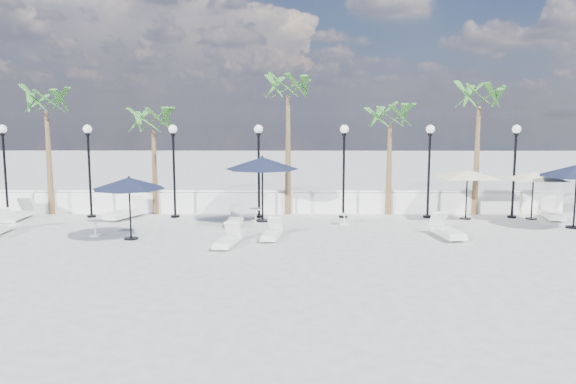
{
  "coord_description": "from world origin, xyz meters",
  "views": [
    {
      "loc": [
        1.38,
        -16.48,
        4.25
      ],
      "look_at": [
        1.23,
        3.4,
        1.5
      ],
      "focal_mm": 35.0,
      "sensor_mm": 36.0,
      "label": 1
    }
  ],
  "objects_px": {
    "lounger_7": "(551,213)",
    "lounger_3": "(126,212)",
    "lounger_1": "(18,214)",
    "lounger_2": "(227,240)",
    "parasol_navy_mid": "(262,164)",
    "parasol_cream_sq_b": "(534,172)",
    "parasol_navy_left": "(129,184)",
    "parasol_cream_sq_a": "(468,170)",
    "lounger_4": "(235,220)",
    "lounger_6": "(447,231)",
    "lounger_5": "(272,233)"
  },
  "relations": [
    {
      "from": "lounger_7",
      "to": "lounger_3",
      "type": "bearing_deg",
      "value": -170.96
    },
    {
      "from": "lounger_5",
      "to": "parasol_navy_left",
      "type": "relative_size",
      "value": 0.67
    },
    {
      "from": "lounger_5",
      "to": "parasol_cream_sq_a",
      "type": "xyz_separation_m",
      "value": [
        7.82,
        3.79,
        1.81
      ]
    },
    {
      "from": "lounger_4",
      "to": "lounger_5",
      "type": "bearing_deg",
      "value": -57.85
    },
    {
      "from": "parasol_navy_mid",
      "to": "parasol_cream_sq_a",
      "type": "height_order",
      "value": "parasol_navy_mid"
    },
    {
      "from": "lounger_5",
      "to": "lounger_1",
      "type": "bearing_deg",
      "value": 169.88
    },
    {
      "from": "lounger_3",
      "to": "parasol_navy_left",
      "type": "relative_size",
      "value": 0.91
    },
    {
      "from": "parasol_navy_left",
      "to": "parasol_cream_sq_a",
      "type": "distance_m",
      "value": 13.23
    },
    {
      "from": "lounger_4",
      "to": "lounger_6",
      "type": "distance_m",
      "value": 7.9
    },
    {
      "from": "lounger_3",
      "to": "lounger_4",
      "type": "bearing_deg",
      "value": 6.96
    },
    {
      "from": "parasol_navy_left",
      "to": "parasol_navy_mid",
      "type": "relative_size",
      "value": 0.84
    },
    {
      "from": "lounger_3",
      "to": "parasol_navy_mid",
      "type": "relative_size",
      "value": 0.76
    },
    {
      "from": "lounger_7",
      "to": "parasol_navy_mid",
      "type": "bearing_deg",
      "value": -168.38
    },
    {
      "from": "parasol_cream_sq_b",
      "to": "parasol_cream_sq_a",
      "type": "bearing_deg",
      "value": 180.0
    },
    {
      "from": "lounger_4",
      "to": "parasol_cream_sq_b",
      "type": "relative_size",
      "value": 0.4
    },
    {
      "from": "lounger_1",
      "to": "parasol_navy_left",
      "type": "height_order",
      "value": "parasol_navy_left"
    },
    {
      "from": "lounger_3",
      "to": "parasol_navy_mid",
      "type": "distance_m",
      "value": 6.05
    },
    {
      "from": "parasol_navy_mid",
      "to": "parasol_navy_left",
      "type": "bearing_deg",
      "value": -142.48
    },
    {
      "from": "lounger_1",
      "to": "lounger_2",
      "type": "bearing_deg",
      "value": -26.87
    },
    {
      "from": "parasol_navy_mid",
      "to": "parasol_cream_sq_b",
      "type": "xyz_separation_m",
      "value": [
        10.99,
        0.51,
        -0.38
      ]
    },
    {
      "from": "parasol_navy_mid",
      "to": "parasol_cream_sq_b",
      "type": "height_order",
      "value": "parasol_navy_mid"
    },
    {
      "from": "lounger_7",
      "to": "parasol_cream_sq_b",
      "type": "xyz_separation_m",
      "value": [
        -0.83,
        -0.02,
        1.7
      ]
    },
    {
      "from": "lounger_1",
      "to": "lounger_2",
      "type": "relative_size",
      "value": 1.11
    },
    {
      "from": "parasol_cream_sq_b",
      "to": "lounger_2",
      "type": "bearing_deg",
      "value": -157.56
    },
    {
      "from": "lounger_4",
      "to": "parasol_cream_sq_a",
      "type": "bearing_deg",
      "value": 8.6
    },
    {
      "from": "parasol_cream_sq_b",
      "to": "lounger_3",
      "type": "bearing_deg",
      "value": 179.93
    },
    {
      "from": "lounger_7",
      "to": "lounger_2",
      "type": "bearing_deg",
      "value": -149.76
    },
    {
      "from": "lounger_2",
      "to": "lounger_5",
      "type": "bearing_deg",
      "value": 48.8
    },
    {
      "from": "lounger_3",
      "to": "lounger_5",
      "type": "bearing_deg",
      "value": -8.42
    },
    {
      "from": "parasol_navy_left",
      "to": "parasol_cream_sq_a",
      "type": "bearing_deg",
      "value": 16.93
    },
    {
      "from": "lounger_3",
      "to": "lounger_5",
      "type": "height_order",
      "value": "lounger_3"
    },
    {
      "from": "lounger_2",
      "to": "lounger_6",
      "type": "bearing_deg",
      "value": 20.56
    },
    {
      "from": "lounger_1",
      "to": "parasol_cream_sq_a",
      "type": "xyz_separation_m",
      "value": [
        18.28,
        0.28,
        1.77
      ]
    },
    {
      "from": "parasol_navy_left",
      "to": "parasol_cream_sq_b",
      "type": "distance_m",
      "value": 15.82
    },
    {
      "from": "lounger_4",
      "to": "parasol_navy_left",
      "type": "distance_m",
      "value": 4.51
    },
    {
      "from": "lounger_2",
      "to": "lounger_3",
      "type": "bearing_deg",
      "value": 143.95
    },
    {
      "from": "lounger_6",
      "to": "parasol_cream_sq_b",
      "type": "bearing_deg",
      "value": 29.44
    },
    {
      "from": "lounger_1",
      "to": "lounger_3",
      "type": "xyz_separation_m",
      "value": [
        4.32,
        0.3,
        0.03
      ]
    },
    {
      "from": "lounger_7",
      "to": "parasol_cream_sq_a",
      "type": "distance_m",
      "value": 3.93
    },
    {
      "from": "lounger_3",
      "to": "parasol_navy_left",
      "type": "distance_m",
      "value": 4.41
    },
    {
      "from": "lounger_3",
      "to": "lounger_7",
      "type": "distance_m",
      "value": 17.48
    },
    {
      "from": "lounger_6",
      "to": "parasol_navy_mid",
      "type": "height_order",
      "value": "parasol_navy_mid"
    },
    {
      "from": "lounger_7",
      "to": "parasol_cream_sq_b",
      "type": "bearing_deg",
      "value": -169.49
    },
    {
      "from": "lounger_5",
      "to": "parasol_navy_mid",
      "type": "relative_size",
      "value": 0.57
    },
    {
      "from": "lounger_2",
      "to": "lounger_6",
      "type": "height_order",
      "value": "lounger_6"
    },
    {
      "from": "parasol_navy_mid",
      "to": "parasol_cream_sq_b",
      "type": "distance_m",
      "value": 11.0
    },
    {
      "from": "lounger_6",
      "to": "lounger_7",
      "type": "height_order",
      "value": "lounger_7"
    },
    {
      "from": "parasol_cream_sq_b",
      "to": "parasol_navy_mid",
      "type": "bearing_deg",
      "value": -177.34
    },
    {
      "from": "lounger_6",
      "to": "lounger_7",
      "type": "xyz_separation_m",
      "value": [
        5.25,
        3.54,
        0.01
      ]
    },
    {
      "from": "lounger_6",
      "to": "parasol_cream_sq_b",
      "type": "height_order",
      "value": "parasol_cream_sq_b"
    }
  ]
}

